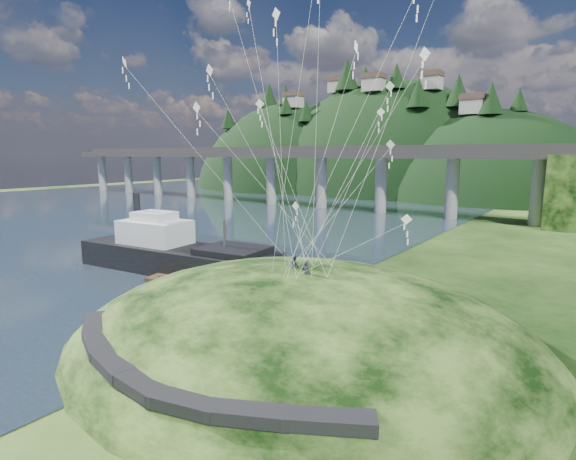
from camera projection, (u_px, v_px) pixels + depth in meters
The scene contains 10 objects.
ground at pixel (203, 322), 35.55m from camera, with size 320.00×320.00×0.00m, color black.
water at pixel (77, 213), 101.01m from camera, with size 240.00×240.00×0.00m, color #2B3D4F.
grass_hill at pixel (300, 357), 32.79m from camera, with size 36.00×32.00×13.00m.
footpath at pixel (164, 372), 23.10m from camera, with size 22.29×5.84×0.83m.
bridge at pixel (342, 169), 105.22m from camera, with size 160.00×11.00×15.00m.
far_ridge at pixel (370, 212), 159.65m from camera, with size 153.00×70.00×94.50m.
work_barge at pixel (175, 252), 50.92m from camera, with size 25.18×9.26×8.61m.
wooden_dock at pixel (211, 284), 44.60m from camera, with size 14.10×6.07×1.00m.
kite_flyers at pixel (298, 257), 32.10m from camera, with size 2.58×1.74×1.83m.
kite_swarm at pixel (322, 65), 31.35m from camera, with size 19.24×17.74×20.33m.
Camera 1 is at (25.23, -23.50, 13.19)m, focal length 28.00 mm.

